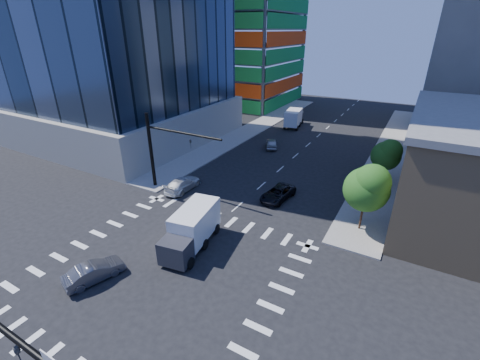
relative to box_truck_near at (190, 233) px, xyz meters
The scene contains 13 objects.
ground 4.01m from the box_truck_near, 90.10° to the right, with size 160.00×160.00×0.00m, color black.
road_markings 4.00m from the box_truck_near, 90.10° to the right, with size 20.00×20.00×0.01m, color silver.
sidewalk_ne 38.41m from the box_truck_near, 71.00° to the left, with size 5.00×60.00×0.15m, color gray.
sidewalk_nw 38.41m from the box_truck_near, 109.02° to the left, with size 5.00×60.00×0.15m, color gray.
signal_mast_nw 13.29m from the box_truck_near, 142.09° to the left, with size 10.20×0.40×9.00m.
tree_south 16.53m from the box_truck_near, 38.92° to the left, with size 4.16×4.16×6.82m.
tree_north 25.80m from the box_truck_near, 59.79° to the left, with size 3.54×3.52×5.78m.
car_nb_far 12.52m from the box_truck_near, 75.45° to the left, with size 2.37×5.13×1.43m, color black.
car_sb_near 11.67m from the box_truck_near, 132.14° to the left, with size 2.17×5.35×1.55m, color white.
car_sb_mid 28.32m from the box_truck_near, 99.73° to the left, with size 1.82×4.52×1.54m, color #A6A7AE.
car_sb_cross 8.03m from the box_truck_near, 120.08° to the right, with size 1.56×4.46×1.47m, color #57565C.
box_truck_near is the anchor object (origin of this frame).
box_truck_far 42.44m from the box_truck_near, 98.51° to the left, with size 3.80×6.89×3.42m.
Camera 1 is at (15.28, -14.48, 17.66)m, focal length 24.00 mm.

